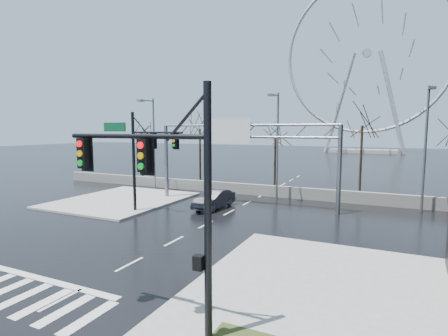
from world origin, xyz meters
The scene contains 16 objects.
ground centered at (0.00, 0.00, 0.00)m, with size 260.00×260.00×0.00m, color black.
sidewalk_right_ext centered at (10.00, 2.00, 0.07)m, with size 12.00×10.00×0.15m, color gray.
sidewalk_far centered at (-11.00, 12.00, 0.07)m, with size 10.00×12.00×0.15m, color gray.
barrier_wall centered at (0.00, 20.00, 0.55)m, with size 52.00×0.50×1.10m, color slate.
signal_mast_near centered at (5.14, -4.04, 4.87)m, with size 5.52×0.41×8.00m.
signal_mast_far centered at (-5.87, 8.96, 4.83)m, with size 4.72×0.41×8.00m.
sign_gantry centered at (-0.38, 14.96, 5.18)m, with size 16.36×0.40×7.60m.
streetlight_left centered at (-12.00, 18.16, 5.89)m, with size 0.50×2.55×10.00m.
streetlight_mid centered at (2.00, 18.16, 5.89)m, with size 0.50×2.55×10.00m.
streetlight_right centered at (14.00, 18.16, 5.89)m, with size 0.50×2.55×10.00m.
tree_far_left centered at (-18.00, 24.00, 5.57)m, with size 3.50×3.50×7.00m.
tree_left centered at (-9.00, 23.50, 5.98)m, with size 3.75×3.75×7.50m.
tree_center centered at (0.00, 24.50, 5.17)m, with size 3.25×3.25×6.50m.
tree_right centered at (9.00, 23.50, 6.22)m, with size 3.90×3.90×7.80m.
ferris_wheel centered at (5.00, 95.00, 26.13)m, with size 45.00×6.00×50.91m.
car centered at (-1.79, 12.86, 0.77)m, with size 1.63×4.68×1.54m, color black.
Camera 1 is at (11.27, -13.06, 6.61)m, focal length 28.00 mm.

